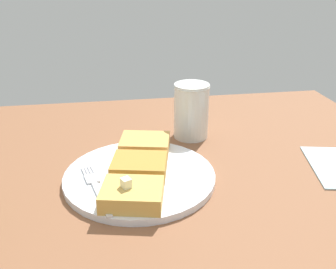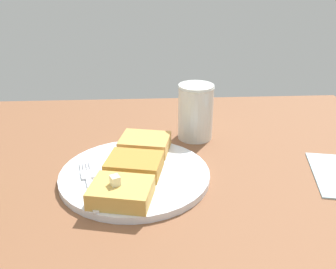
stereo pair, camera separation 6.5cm
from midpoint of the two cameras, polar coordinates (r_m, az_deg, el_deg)
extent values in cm
cube|color=brown|center=(60.59, 3.44, -11.31)|extent=(100.62, 100.62, 2.47)
cylinder|color=white|center=(65.72, -2.25, -6.24)|extent=(26.15, 26.15, 1.21)
torus|color=brown|center=(65.61, -2.25, -6.08)|extent=(26.15, 26.15, 0.80)
cube|color=tan|center=(57.57, -3.92, -8.85)|extent=(9.16, 10.55, 2.72)
cube|color=#B27E33|center=(64.74, -2.28, -4.74)|extent=(9.16, 10.55, 2.72)
cube|color=tan|center=(72.21, -0.98, -1.46)|extent=(9.16, 10.55, 2.72)
cube|color=#F3EEC1|center=(56.54, -4.82, -7.05)|extent=(1.89, 1.82, 1.46)
cube|color=silver|center=(59.62, -8.44, -9.16)|extent=(9.92, 3.32, 0.36)
cube|color=silver|center=(65.02, -9.41, -6.14)|extent=(3.25, 2.82, 0.36)
cube|color=silver|center=(67.53, -10.49, -4.99)|extent=(3.18, 1.09, 0.36)
cube|color=silver|center=(67.58, -10.03, -4.93)|extent=(3.18, 1.09, 0.36)
cube|color=silver|center=(67.64, -9.57, -4.87)|extent=(3.18, 1.09, 0.36)
cube|color=silver|center=(67.69, -9.11, -4.81)|extent=(3.18, 1.09, 0.36)
cylinder|color=#33150C|center=(79.98, 6.49, 2.10)|extent=(6.79, 6.79, 7.85)
cylinder|color=silver|center=(79.26, 6.55, 3.41)|extent=(7.38, 7.38, 11.75)
torus|color=silver|center=(77.49, 6.75, 7.16)|extent=(7.58, 7.58, 0.50)
camera|label=1|loc=(0.03, -87.41, 1.18)|focal=40.00mm
camera|label=2|loc=(0.03, 92.59, -1.18)|focal=40.00mm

